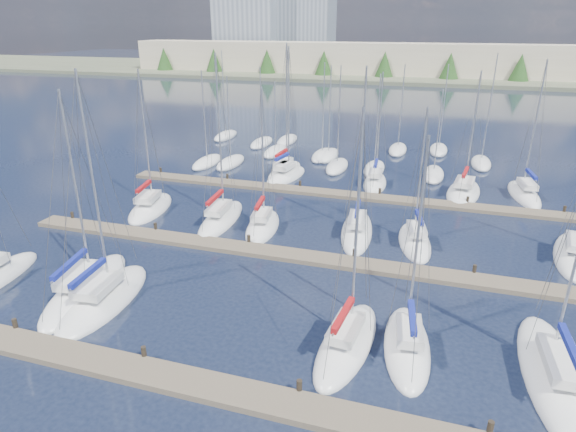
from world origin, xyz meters
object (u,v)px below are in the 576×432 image
(sailboat_m, at_px, (574,255))
(sailboat_d, at_px, (347,343))
(sailboat_b, at_px, (86,288))
(sailboat_c, at_px, (104,298))
(sailboat_f, at_px, (554,375))
(sailboat_j, at_px, (263,226))
(sailboat_e, at_px, (407,346))
(sailboat_r, at_px, (524,194))
(sailboat_k, at_px, (357,231))
(sailboat_i, at_px, (221,219))
(sailboat_p, at_px, (375,183))
(sailboat_h, at_px, (151,208))
(sailboat_l, at_px, (415,241))
(sailboat_q, at_px, (463,192))
(sailboat_n, at_px, (285,171))
(sailboat_o, at_px, (286,176))

(sailboat_m, xyz_separation_m, sailboat_d, (-13.63, -14.94, 0.01))
(sailboat_b, distance_m, sailboat_c, 1.98)
(sailboat_m, xyz_separation_m, sailboat_f, (-3.79, -14.41, 0.00))
(sailboat_j, xyz_separation_m, sailboat_c, (-5.32, -13.27, -0.01))
(sailboat_d, xyz_separation_m, sailboat_e, (3.01, 0.69, -0.00))
(sailboat_r, xyz_separation_m, sailboat_k, (-13.99, -13.61, -0.00))
(sailboat_i, xyz_separation_m, sailboat_p, (11.10, 13.87, -0.00))
(sailboat_p, bearing_deg, sailboat_h, -147.45)
(sailboat_d, height_order, sailboat_b, sailboat_b)
(sailboat_j, bearing_deg, sailboat_f, -41.69)
(sailboat_d, xyz_separation_m, sailboat_k, (-1.99, 14.57, 0.00))
(sailboat_c, bearing_deg, sailboat_h, 106.37)
(sailboat_i, height_order, sailboat_l, sailboat_i)
(sailboat_q, xyz_separation_m, sailboat_k, (-8.39, -12.50, 0.02))
(sailboat_k, height_order, sailboat_l, sailboat_k)
(sailboat_f, height_order, sailboat_i, sailboat_i)
(sailboat_e, bearing_deg, sailboat_q, 75.71)
(sailboat_b, bearing_deg, sailboat_d, -13.37)
(sailboat_n, bearing_deg, sailboat_k, -49.64)
(sailboat_f, distance_m, sailboat_o, 34.30)
(sailboat_n, bearing_deg, sailboat_b, -94.92)
(sailboat_i, bearing_deg, sailboat_p, 46.25)
(sailboat_n, bearing_deg, sailboat_i, -89.80)
(sailboat_q, bearing_deg, sailboat_r, 19.22)
(sailboat_f, height_order, sailboat_k, sailboat_f)
(sailboat_b, height_order, sailboat_n, sailboat_n)
(sailboat_b, bearing_deg, sailboat_n, 70.30)
(sailboat_j, bearing_deg, sailboat_o, 91.26)
(sailboat_q, height_order, sailboat_d, sailboat_d)
(sailboat_q, bearing_deg, sailboat_k, -115.83)
(sailboat_l, xyz_separation_m, sailboat_c, (-17.38, -13.96, -0.00))
(sailboat_m, relative_size, sailboat_n, 0.83)
(sailboat_c, bearing_deg, sailboat_i, 78.39)
(sailboat_f, xyz_separation_m, sailboat_j, (-19.34, 12.67, 0.01))
(sailboat_r, height_order, sailboat_i, sailboat_i)
(sailboat_h, bearing_deg, sailboat_m, -10.45)
(sailboat_o, distance_m, sailboat_e, 30.30)
(sailboat_b, xyz_separation_m, sailboat_i, (3.27, 13.01, 0.02))
(sailboat_h, distance_m, sailboat_d, 25.00)
(sailboat_n, bearing_deg, sailboat_r, 2.39)
(sailboat_h, distance_m, sailboat_m, 34.24)
(sailboat_f, bearing_deg, sailboat_n, 126.35)
(sailboat_h, relative_size, sailboat_b, 0.99)
(sailboat_h, xyz_separation_m, sailboat_f, (30.44, -13.63, -0.00))
(sailboat_b, relative_size, sailboat_n, 0.90)
(sailboat_m, xyz_separation_m, sailboat_l, (-11.07, -1.06, 0.01))
(sailboat_d, xyz_separation_m, sailboat_l, (2.56, 13.88, -0.01))
(sailboat_f, bearing_deg, sailboat_o, 127.10)
(sailboat_q, bearing_deg, sailboat_l, -98.18)
(sailboat_p, bearing_deg, sailboat_e, -82.26)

